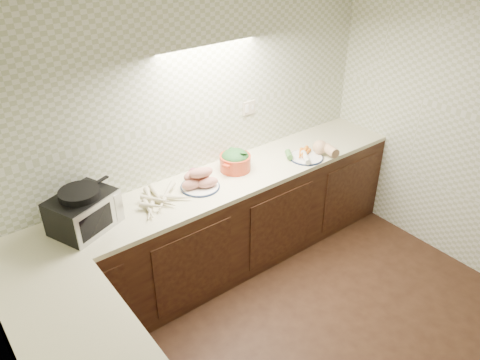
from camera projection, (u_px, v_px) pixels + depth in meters
room at (381, 178)px, 2.43m from camera, size 3.60×3.60×2.60m
counter at (207, 320)px, 3.14m from camera, size 3.60×3.60×0.90m
toaster_oven at (83, 211)px, 3.21m from camera, size 0.52×0.47×0.30m
parsnip_pile at (162, 194)px, 3.61m from camera, size 0.33×0.39×0.07m
sweet_potato_plate at (199, 180)px, 3.72m from camera, size 0.33×0.32×0.18m
onion_bowl at (195, 176)px, 3.82m from camera, size 0.15×0.15×0.12m
dutch_oven at (235, 160)px, 3.96m from camera, size 0.35×0.35×0.19m
veg_plate at (312, 151)px, 4.19m from camera, size 0.43×0.34×0.14m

